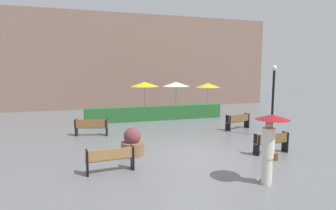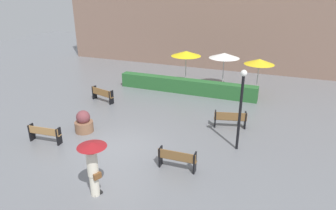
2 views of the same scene
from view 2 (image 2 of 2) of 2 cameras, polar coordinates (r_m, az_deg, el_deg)
The scene contains 13 objects.
ground_plane at distance 13.90m, azimuth -9.65°, elevation -8.12°, with size 60.00×60.00×0.00m, color slate.
bench_near_right at distance 11.97m, azimuth 1.77°, elevation -10.22°, with size 1.57×0.40×0.86m.
bench_far_left at distance 19.36m, azimuth -12.58°, elevation 2.10°, with size 1.75×0.78×0.88m.
bench_near_left at distance 15.07m, azimuth -22.72°, elevation -5.00°, with size 1.65×0.49×0.83m.
bench_far_right at distance 15.70m, azimuth 11.90°, elevation -2.54°, with size 1.69×0.76×0.89m.
pedestrian_with_umbrella at distance 10.46m, azimuth -14.31°, elevation -10.47°, with size 0.99×0.99×2.14m.
planter_pot at distance 15.55m, azimuth -15.92°, elevation -3.30°, with size 0.92×0.92×1.14m.
lamp_post at distance 13.03m, azimuth 13.89°, elevation 0.57°, with size 0.28×0.28×3.70m.
patio_umbrella_yellow at distance 21.48m, azimuth 3.50°, elevation 9.86°, with size 2.14×2.14×2.63m.
patio_umbrella_white at distance 21.38m, azimuth 10.79°, elevation 9.34°, with size 2.14×2.14×2.59m.
patio_umbrella_yellow_far at distance 20.50m, azimuth 17.20°, elevation 7.97°, with size 1.96×1.96×2.50m.
hedge_strip at distance 20.56m, azimuth 3.44°, elevation 3.66°, with size 9.68×0.70×0.98m, color #28602D.
building_facade at distance 27.10m, azimuth 7.97°, elevation 16.21°, with size 28.00×1.20×8.69m, color #846656.
Camera 2 is at (6.53, -10.19, 6.84)m, focal length 31.64 mm.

